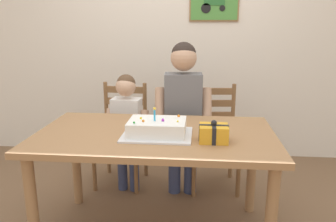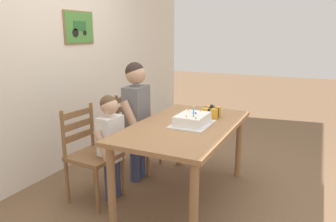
% 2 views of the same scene
% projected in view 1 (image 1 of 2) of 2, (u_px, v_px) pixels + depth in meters
% --- Properties ---
extents(back_wall, '(6.40, 0.11, 2.60)m').
position_uv_depth(back_wall, '(175.00, 38.00, 3.66)').
color(back_wall, silver).
rests_on(back_wall, ground).
extents(dining_table, '(1.56, 0.90, 0.75)m').
position_uv_depth(dining_table, '(155.00, 146.00, 2.26)').
color(dining_table, '#9E7047').
rests_on(dining_table, ground).
extents(birthday_cake, '(0.44, 0.34, 0.19)m').
position_uv_depth(birthday_cake, '(157.00, 128.00, 2.15)').
color(birthday_cake, silver).
rests_on(birthday_cake, dining_table).
extents(gift_box_red_large, '(0.18, 0.16, 0.14)m').
position_uv_depth(gift_box_red_large, '(214.00, 133.00, 2.05)').
color(gift_box_red_large, gold).
rests_on(gift_box_red_large, dining_table).
extents(chair_left, '(0.45, 0.45, 0.92)m').
position_uv_depth(chair_left, '(122.00, 134.00, 3.12)').
color(chair_left, brown).
rests_on(chair_left, ground).
extents(chair_right, '(0.45, 0.45, 0.92)m').
position_uv_depth(chair_right, '(214.00, 136.00, 3.04)').
color(chair_right, brown).
rests_on(chair_right, ground).
extents(child_older, '(0.48, 0.28, 1.31)m').
position_uv_depth(child_older, '(183.00, 105.00, 2.81)').
color(child_older, '#38426B').
rests_on(child_older, ground).
extents(child_younger, '(0.39, 0.23, 1.04)m').
position_uv_depth(child_younger, '(127.00, 122.00, 2.90)').
color(child_younger, '#38426B').
rests_on(child_younger, ground).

